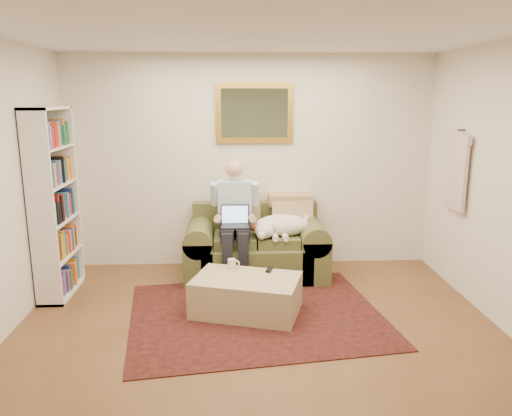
{
  "coord_description": "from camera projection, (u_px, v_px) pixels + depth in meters",
  "views": [
    {
      "loc": [
        -0.21,
        -3.62,
        2.12
      ],
      "look_at": [
        0.03,
        1.5,
        0.95
      ],
      "focal_mm": 35.0,
      "sensor_mm": 36.0,
      "label": 1
    }
  ],
  "objects": [
    {
      "name": "tv_remote",
      "position": [
        269.0,
        270.0,
        5.07
      ],
      "size": [
        0.09,
        0.16,
        0.02
      ],
      "primitive_type": "cube",
      "rotation": [
        0.0,
        0.0,
        -0.29
      ],
      "color": "black",
      "rests_on": "ottoman"
    },
    {
      "name": "rug",
      "position": [
        256.0,
        314.0,
        4.91
      ],
      "size": [
        2.67,
        2.26,
        0.01
      ],
      "primitive_type": "cube",
      "rotation": [
        0.0,
        0.0,
        0.14
      ],
      "color": "black",
      "rests_on": "room_shell"
    },
    {
      "name": "room_shell",
      "position": [
        259.0,
        197.0,
        4.06
      ],
      "size": [
        4.51,
        5.0,
        2.61
      ],
      "color": "brown",
      "rests_on": "ground"
    },
    {
      "name": "laptop",
      "position": [
        235.0,
        221.0,
        5.62
      ],
      "size": [
        0.32,
        0.25,
        0.23
      ],
      "color": "black",
      "rests_on": "seated_man"
    },
    {
      "name": "wall_mirror",
      "position": [
        254.0,
        113.0,
        5.99
      ],
      "size": [
        0.94,
        0.04,
        0.72
      ],
      "color": "gold",
      "rests_on": "room_shell"
    },
    {
      "name": "ottoman",
      "position": [
        247.0,
        295.0,
        4.92
      ],
      "size": [
        1.15,
        0.91,
        0.37
      ],
      "primitive_type": "cube",
      "rotation": [
        0.0,
        0.0,
        -0.29
      ],
      "color": "#C3B582",
      "rests_on": "room_shell"
    },
    {
      "name": "sofa",
      "position": [
        256.0,
        252.0,
        5.94
      ],
      "size": [
        1.66,
        0.84,
        0.99
      ],
      "color": "brown",
      "rests_on": "room_shell"
    },
    {
      "name": "sleeping_dog",
      "position": [
        282.0,
        225.0,
        5.79
      ],
      "size": [
        0.68,
        0.43,
        0.25
      ],
      "primitive_type": null,
      "color": "white",
      "rests_on": "sofa"
    },
    {
      "name": "coffee_mug",
      "position": [
        232.0,
        264.0,
        5.13
      ],
      "size": [
        0.08,
        0.08,
        0.1
      ],
      "primitive_type": "cylinder",
      "color": "white",
      "rests_on": "ottoman"
    },
    {
      "name": "seated_man",
      "position": [
        235.0,
        222.0,
        5.69
      ],
      "size": [
        0.55,
        0.78,
        1.39
      ],
      "primitive_type": null,
      "color": "#8CB7D8",
      "rests_on": "sofa"
    },
    {
      "name": "bookshelf",
      "position": [
        54.0,
        203.0,
        5.25
      ],
      "size": [
        0.28,
        0.8,
        2.0
      ],
      "primitive_type": null,
      "color": "white",
      "rests_on": "room_shell"
    },
    {
      "name": "hanging_shirt",
      "position": [
        456.0,
        168.0,
        5.36
      ],
      "size": [
        0.06,
        0.52,
        0.9
      ],
      "primitive_type": null,
      "color": "beige",
      "rests_on": "room_shell"
    }
  ]
}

